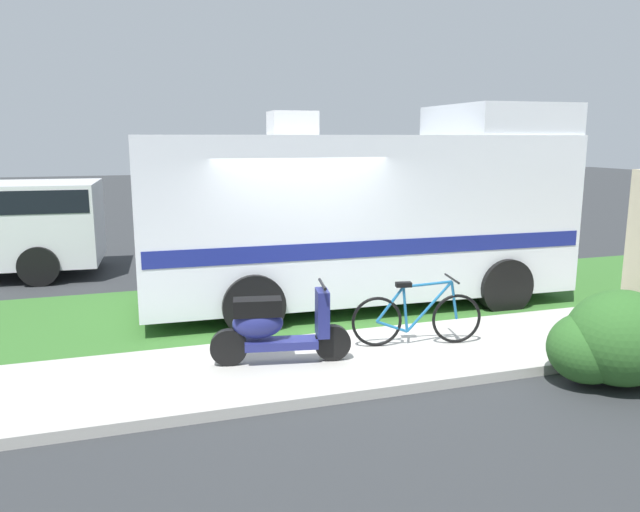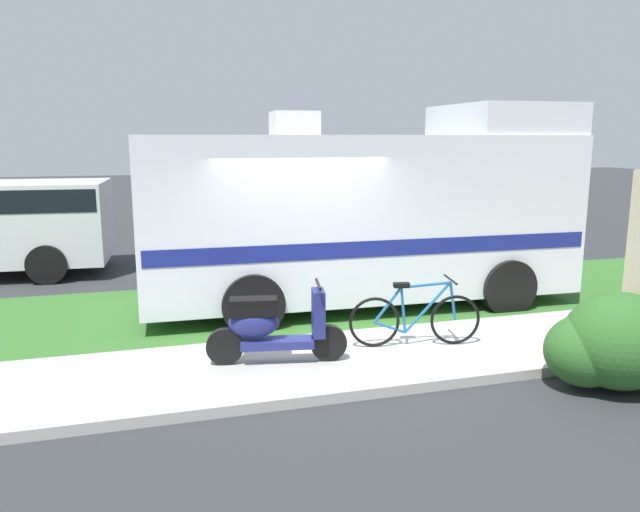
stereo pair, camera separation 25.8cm
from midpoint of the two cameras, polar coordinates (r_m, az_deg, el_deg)
ground_plane at (r=8.68m, az=-0.40°, el=-7.61°), size 80.00×80.00×0.00m
sidewalk at (r=7.58m, az=2.09°, el=-9.96°), size 24.00×2.00×0.12m
grass_strip at (r=10.06m, az=-2.72°, el=-4.76°), size 24.00×3.40×0.08m
motorhome_rv at (r=10.05m, az=4.85°, el=4.12°), size 6.98×2.69×3.31m
scooter at (r=7.30m, az=-3.55°, el=-6.52°), size 1.67×0.59×0.97m
bicycle at (r=8.00m, az=9.79°, el=-5.70°), size 1.70×0.52×0.88m
pickup_truck_near at (r=13.86m, az=-27.18°, el=2.45°), size 5.60×2.50×1.89m
bush_by_porch at (r=7.63m, az=26.85°, el=-7.48°), size 1.52×1.14×1.08m
bottle_spare at (r=9.98m, az=26.89°, el=-4.98°), size 0.06×0.06×0.25m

